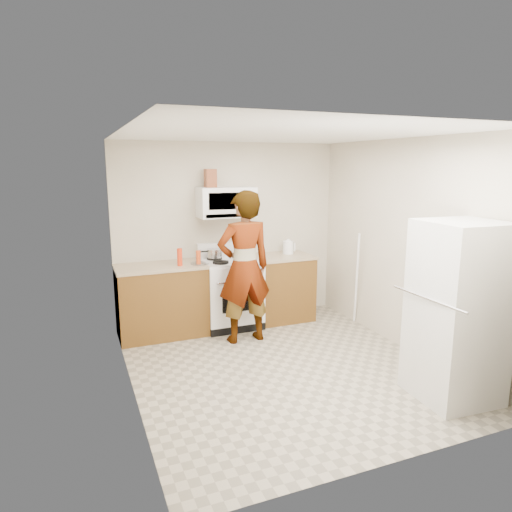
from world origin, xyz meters
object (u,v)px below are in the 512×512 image
person (244,267)px  saucepan (214,253)px  microwave (226,202)px  kettle (288,247)px  gas_range (230,292)px  fridge (458,312)px

person → saucepan: person is taller
microwave → kettle: (0.91, -0.04, -0.67)m
microwave → person: bearing=-91.0°
gas_range → person: 0.74m
kettle → fridge: bearing=-74.1°
saucepan → gas_range: bearing=-38.4°
person → fridge: bearing=120.6°
microwave → kettle: microwave is taller
fridge → saucepan: fridge is taller
gas_range → saucepan: (-0.18, 0.14, 0.52)m
microwave → kettle: 1.14m
microwave → fridge: bearing=-64.5°
person → kettle: 1.14m
fridge → kettle: fridge is taller
gas_range → saucepan: 0.57m
gas_range → kettle: (0.91, 0.09, 0.54)m
gas_range → kettle: bearing=5.5°
gas_range → microwave: (0.00, 0.13, 1.21)m
microwave → person: 1.03m
microwave → saucepan: microwave is taller
gas_range → microwave: bearing=90.0°
gas_range → person: person is taller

